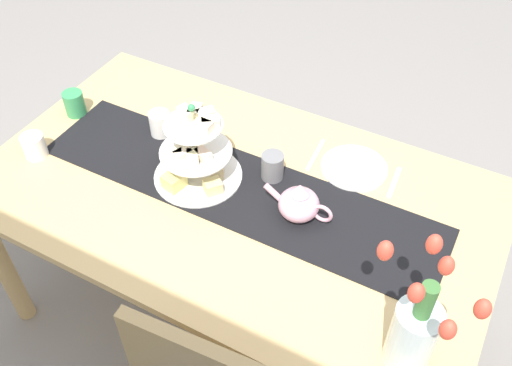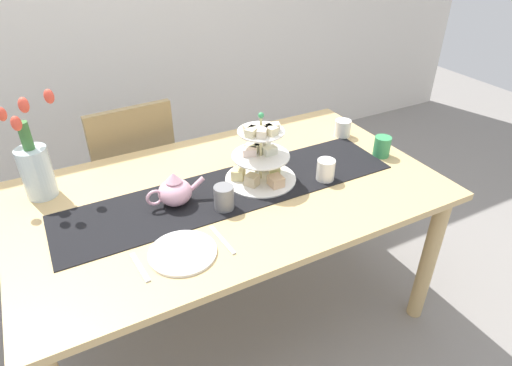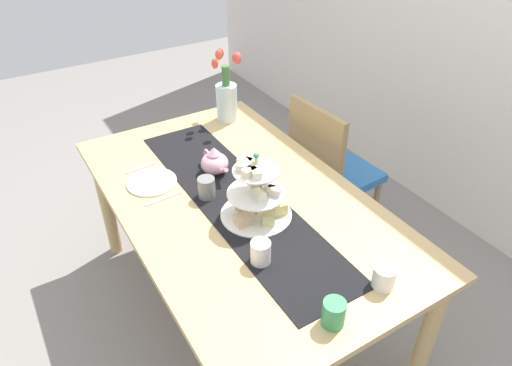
% 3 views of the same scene
% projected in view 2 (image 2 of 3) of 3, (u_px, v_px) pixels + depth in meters
% --- Properties ---
extents(ground_plane, '(8.00, 8.00, 0.00)m').
position_uv_depth(ground_plane, '(235.00, 310.00, 2.19)').
color(ground_plane, gray).
extents(dining_table, '(1.71, 1.00, 0.73)m').
position_uv_depth(dining_table, '(231.00, 207.00, 1.85)').
color(dining_table, tan).
rests_on(dining_table, ground_plane).
extents(chair_left, '(0.45, 0.45, 0.91)m').
position_uv_depth(chair_left, '(132.00, 171.00, 2.36)').
color(chair_left, '#9C8254').
rests_on(chair_left, ground_plane).
extents(table_runner, '(1.41, 0.34, 0.00)m').
position_uv_depth(table_runner, '(232.00, 190.00, 1.79)').
color(table_runner, black).
rests_on(table_runner, dining_table).
extents(tiered_cake_stand, '(0.30, 0.30, 0.30)m').
position_uv_depth(tiered_cake_stand, '(261.00, 159.00, 1.81)').
color(tiered_cake_stand, beige).
rests_on(tiered_cake_stand, table_runner).
extents(teapot, '(0.24, 0.13, 0.14)m').
position_uv_depth(teapot, '(175.00, 191.00, 1.67)').
color(teapot, '#E5A8BC').
rests_on(teapot, table_runner).
extents(tulip_vase, '(0.26, 0.18, 0.43)m').
position_uv_depth(tulip_vase, '(34.00, 163.00, 1.68)').
color(tulip_vase, silver).
rests_on(tulip_vase, dining_table).
extents(cream_jug, '(0.08, 0.08, 0.08)m').
position_uv_depth(cream_jug, '(343.00, 128.00, 2.19)').
color(cream_jug, white).
rests_on(cream_jug, dining_table).
extents(dinner_plate_left, '(0.23, 0.23, 0.01)m').
position_uv_depth(dinner_plate_left, '(183.00, 253.00, 1.46)').
color(dinner_plate_left, white).
rests_on(dinner_plate_left, dining_table).
extents(fork_left, '(0.03, 0.15, 0.01)m').
position_uv_depth(fork_left, '(140.00, 267.00, 1.40)').
color(fork_left, silver).
rests_on(fork_left, dining_table).
extents(knife_left, '(0.03, 0.17, 0.01)m').
position_uv_depth(knife_left, '(222.00, 240.00, 1.52)').
color(knife_left, silver).
rests_on(knife_left, dining_table).
extents(mug_grey, '(0.08, 0.08, 0.09)m').
position_uv_depth(mug_grey, '(224.00, 197.00, 1.65)').
color(mug_grey, slate).
rests_on(mug_grey, table_runner).
extents(mug_white_text, '(0.08, 0.08, 0.09)m').
position_uv_depth(mug_white_text, '(326.00, 170.00, 1.83)').
color(mug_white_text, white).
rests_on(mug_white_text, dining_table).
extents(mug_orange, '(0.08, 0.08, 0.09)m').
position_uv_depth(mug_orange, '(382.00, 146.00, 2.01)').
color(mug_orange, '#389356').
rests_on(mug_orange, dining_table).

